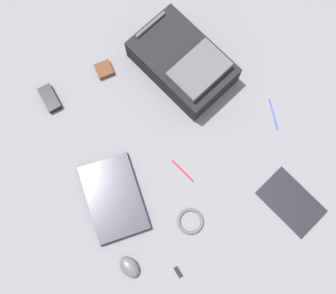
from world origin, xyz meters
The scene contains 11 objects.
ground_plane centered at (0.00, 0.00, 0.00)m, with size 3.68×3.68×0.00m, color slate.
backpack centered at (0.25, 0.30, 0.07)m, with size 0.38×0.50×0.16m.
laptop centered at (-0.30, -0.07, 0.02)m, with size 0.28×0.38×0.03m.
book_blue centered at (0.34, -0.46, 0.01)m, with size 0.23×0.30×0.01m.
computer_mouse centered at (-0.38, -0.35, 0.02)m, with size 0.07×0.10×0.04m, color #4C4C51.
cable_coil centered at (-0.07, -0.31, 0.01)m, with size 0.11×0.11×0.01m, color #4C4C51.
power_brick centered at (-0.35, 0.47, 0.02)m, with size 0.06×0.12×0.03m, color black.
pen_black centered at (0.50, -0.09, 0.00)m, with size 0.01×0.01×0.14m, color #1933B2.
pen_blue centered at (0.01, -0.11, 0.00)m, with size 0.01×0.01×0.13m, color red.
earbud_pouch centered at (-0.07, 0.47, 0.01)m, with size 0.07×0.07×0.03m, color #59331E.
usb_stick centered at (-0.22, -0.47, 0.00)m, with size 0.02×0.05×0.01m, color black.
Camera 1 is at (-0.19, -0.35, 1.76)m, focal length 43.84 mm.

